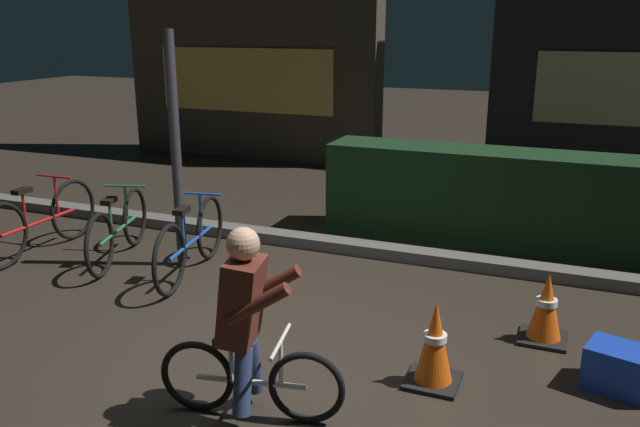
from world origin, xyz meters
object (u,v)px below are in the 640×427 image
Objects in this scene: parked_bike_left_mid at (118,229)px; traffic_cone_far at (546,308)px; cyclist at (246,323)px; street_post at (176,152)px; traffic_cone_near at (435,344)px; blue_crate at (621,369)px; parked_bike_leftmost at (39,221)px; parked_bike_center_left at (191,241)px.

traffic_cone_far is at bearing -110.40° from parked_bike_left_mid.
cyclist is at bearing -144.89° from parked_bike_left_mid.
traffic_cone_far is (3.54, -0.35, -0.89)m from street_post.
traffic_cone_near reaches higher than blue_crate.
parked_bike_leftmost is 3.93m from cyclist.
street_post reaches higher than parked_bike_leftmost.
traffic_cone_far is 0.45× the size of cyclist.
parked_bike_center_left is at bearing -89.08° from parked_bike_leftmost.
traffic_cone_far reaches higher than blue_crate.
traffic_cone_far is at bearing 133.81° from blue_crate.
parked_bike_leftmost is 3.07× the size of traffic_cone_far.
traffic_cone_near reaches higher than traffic_cone_far.
traffic_cone_far is at bearing -102.73° from parked_bike_center_left.
parked_bike_center_left is 3.88m from blue_crate.
traffic_cone_near is 1.15m from traffic_cone_far.
traffic_cone_far is 2.43m from cyclist.
street_post is 4.15× the size of traffic_cone_far.
parked_bike_center_left is at bearing -112.38° from parked_bike_left_mid.
street_post reaches higher than cyclist.
traffic_cone_far is (4.22, -0.23, -0.07)m from parked_bike_left_mid.
street_post is 1.42× the size of parked_bike_center_left.
street_post is 4.28m from blue_crate.
traffic_cone_near is at bearing -125.58° from parked_bike_left_mid.
street_post is 2.87m from cyclist.
traffic_cone_far is (3.29, -0.15, -0.08)m from parked_bike_center_left.
parked_bike_leftmost is 5.69m from blue_crate.
street_post is 1.51× the size of parked_bike_left_mid.
blue_crate is at bearing -116.59° from parked_bike_left_mid.
parked_bike_center_left reaches higher than traffic_cone_far.
parked_bike_center_left is (0.25, -0.21, -0.82)m from street_post.
traffic_cone_far is at bearing 35.37° from cyclist.
parked_bike_leftmost reaches higher than traffic_cone_far.
street_post is 1.36× the size of parked_bike_leftmost.
traffic_cone_near is 1.38× the size of blue_crate.
parked_bike_left_mid is 4.23m from traffic_cone_far.
parked_bike_left_mid reaches higher than traffic_cone_far.
cyclist is at bearing -149.40° from parked_bike_center_left.
cyclist is at bearing -118.79° from parked_bike_leftmost.
parked_bike_center_left is (0.93, -0.08, 0.01)m from parked_bike_left_mid.
parked_bike_leftmost is at bearing 167.01° from traffic_cone_near.
parked_bike_center_left is 2.71× the size of traffic_cone_near.
parked_bike_center_left reaches higher than blue_crate.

